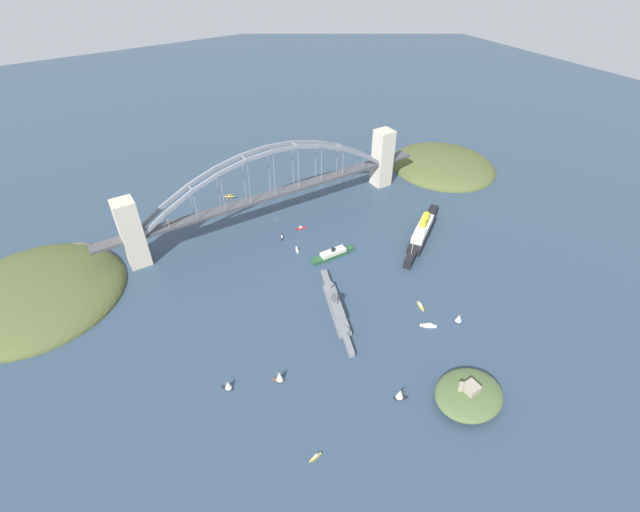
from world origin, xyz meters
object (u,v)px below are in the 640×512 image
small_boat_1 (459,318)px  small_boat_9 (316,457)px  small_boat_7 (279,376)px  small_boat_8 (400,394)px  small_boat_5 (301,228)px  seaplane_taxiing_near_bridge (229,197)px  harbor_ferry_steamer (333,254)px  fort_island_mid_harbor (469,394)px  small_boat_0 (420,306)px  small_boat_2 (282,237)px  small_boat_3 (228,385)px  harbor_arch_bridge (273,190)px  small_boat_6 (429,326)px  ocean_liner (422,232)px  small_boat_4 (297,250)px  naval_cruiser (336,308)px

small_boat_1 → small_boat_9: (135.46, 30.51, -2.78)m
small_boat_7 → small_boat_8: bearing=138.3°
small_boat_5 → small_boat_8: small_boat_8 is taller
seaplane_taxiing_near_bridge → small_boat_8: (4.61, 264.47, 2.20)m
harbor_ferry_steamer → fort_island_mid_harbor: size_ratio=0.95×
small_boat_0 → small_boat_2: size_ratio=1.13×
fort_island_mid_harbor → small_boat_7: size_ratio=4.46×
fort_island_mid_harbor → small_boat_3: bearing=-35.0°
small_boat_9 → harbor_arch_bridge: bearing=-112.2°
small_boat_5 → small_boat_7: size_ratio=1.03×
small_boat_3 → small_boat_6: 139.36m
ocean_liner → small_boat_0: (58.88, 64.17, -4.97)m
harbor_ferry_steamer → small_boat_0: 85.90m
small_boat_2 → small_boat_4: size_ratio=1.08×
fort_island_mid_harbor → small_boat_0: size_ratio=4.31×
harbor_ferry_steamer → small_boat_5: 48.09m
small_boat_4 → small_boat_2: bearing=-85.1°
small_boat_4 → small_boat_6: size_ratio=0.81×
small_boat_3 → small_boat_7: (-28.71, 11.49, 1.13)m
harbor_ferry_steamer → small_boat_6: bearing=97.3°
harbor_arch_bridge → seaplane_taxiing_near_bridge: 65.35m
ocean_liner → small_boat_3: 211.48m
small_boat_4 → small_boat_5: bearing=-126.0°
small_boat_3 → small_boat_8: 102.10m
small_boat_3 → small_boat_4: 141.02m
naval_cruiser → small_boat_1: naval_cruiser is taller
small_boat_6 → small_boat_9: bearing=18.4°
small_boat_5 → ocean_liner: bearing=140.9°
small_boat_5 → small_boat_7: 163.06m
small_boat_8 → seaplane_taxiing_near_bridge: bearing=-91.0°
naval_cruiser → seaplane_taxiing_near_bridge: (3.81, -184.33, -0.87)m
small_boat_7 → small_boat_0: bearing=-178.6°
small_boat_6 → harbor_ferry_steamer: bearing=-82.7°
small_boat_1 → small_boat_8: 78.85m
small_boat_2 → small_boat_7: small_boat_7 is taller
harbor_ferry_steamer → small_boat_4: bearing=-46.1°
small_boat_1 → small_boat_4: bearing=-67.3°
small_boat_3 → small_boat_6: (-136.85, 26.22, -2.39)m
small_boat_4 → small_boat_5: (-18.81, -25.89, -0.01)m
small_boat_3 → small_boat_4: small_boat_3 is taller
seaplane_taxiing_near_bridge → small_boat_7: (58.72, 216.27, 2.51)m
small_boat_3 → small_boat_5: size_ratio=0.74×
small_boat_0 → small_boat_2: (44.51, -128.41, -0.22)m
fort_island_mid_harbor → small_boat_6: bearing=-110.4°
small_boat_3 → small_boat_4: (-102.62, -96.70, -2.45)m
fort_island_mid_harbor → harbor_arch_bridge: bearing=-88.3°
harbor_arch_bridge → small_boat_9: bearing=67.8°
small_boat_0 → naval_cruiser: bearing=-28.3°
small_boat_4 → harbor_ferry_steamer: bearing=133.9°
fort_island_mid_harbor → small_boat_6: size_ratio=4.28×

